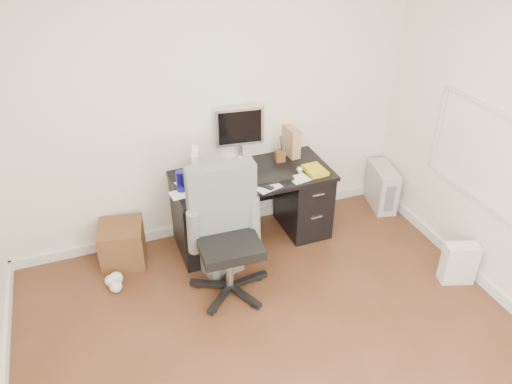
% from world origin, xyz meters
% --- Properties ---
extents(ground, '(4.00, 4.00, 0.00)m').
position_xyz_m(ground, '(0.00, 0.00, 0.00)').
color(ground, '#442816').
rests_on(ground, ground).
extents(room_shell, '(4.02, 4.02, 2.71)m').
position_xyz_m(room_shell, '(0.03, 0.03, 1.66)').
color(room_shell, silver).
rests_on(room_shell, ground).
extents(desk, '(1.50, 0.70, 0.75)m').
position_xyz_m(desk, '(0.30, 1.65, 0.40)').
color(desk, black).
rests_on(desk, ground).
extents(loose_papers, '(1.10, 0.60, 0.00)m').
position_xyz_m(loose_papers, '(0.10, 1.60, 0.75)').
color(loose_papers, silver).
rests_on(loose_papers, desk).
extents(lcd_monitor, '(0.49, 0.32, 0.59)m').
position_xyz_m(lcd_monitor, '(0.27, 1.91, 1.04)').
color(lcd_monitor, silver).
rests_on(lcd_monitor, desk).
extents(keyboard, '(0.50, 0.18, 0.03)m').
position_xyz_m(keyboard, '(0.38, 1.49, 0.76)').
color(keyboard, black).
rests_on(keyboard, desk).
extents(computer_mouse, '(0.08, 0.08, 0.07)m').
position_xyz_m(computer_mouse, '(0.73, 1.52, 0.78)').
color(computer_mouse, silver).
rests_on(computer_mouse, desk).
extents(travel_mug, '(0.11, 0.11, 0.20)m').
position_xyz_m(travel_mug, '(-0.39, 1.60, 0.85)').
color(travel_mug, '#151894').
rests_on(travel_mug, desk).
extents(white_binder, '(0.17, 0.25, 0.27)m').
position_xyz_m(white_binder, '(-0.20, 1.80, 0.88)').
color(white_binder, white).
rests_on(white_binder, desk).
extents(magazine_file, '(0.14, 0.26, 0.29)m').
position_xyz_m(magazine_file, '(0.80, 1.89, 0.90)').
color(magazine_file, '#9C724B').
rests_on(magazine_file, desk).
extents(pen_cup, '(0.12, 0.12, 0.27)m').
position_xyz_m(pen_cup, '(0.65, 1.81, 0.88)').
color(pen_cup, brown).
rests_on(pen_cup, desk).
extents(yellow_book, '(0.20, 0.25, 0.04)m').
position_xyz_m(yellow_book, '(0.88, 1.48, 0.77)').
color(yellow_book, gold).
rests_on(yellow_book, desk).
extents(paper_remote, '(0.28, 0.25, 0.02)m').
position_xyz_m(paper_remote, '(0.35, 1.39, 0.76)').
color(paper_remote, silver).
rests_on(paper_remote, desk).
extents(office_chair, '(0.69, 0.69, 1.17)m').
position_xyz_m(office_chair, '(-0.15, 1.01, 0.58)').
color(office_chair, '#595C59').
rests_on(office_chair, ground).
extents(pc_tower, '(0.31, 0.51, 0.48)m').
position_xyz_m(pc_tower, '(1.84, 1.71, 0.24)').
color(pc_tower, '#B4AEA2').
rests_on(pc_tower, ground).
extents(shopping_bag, '(0.34, 0.29, 0.39)m').
position_xyz_m(shopping_bag, '(1.80, 0.40, 0.20)').
color(shopping_bag, silver).
rests_on(shopping_bag, ground).
extents(wicker_basket, '(0.47, 0.47, 0.40)m').
position_xyz_m(wicker_basket, '(-0.97, 1.75, 0.20)').
color(wicker_basket, '#4E2D17').
rests_on(wicker_basket, ground).
extents(desk_printer, '(0.39, 0.35, 0.20)m').
position_xyz_m(desk_printer, '(-0.14, 1.31, 0.10)').
color(desk_printer, slate).
rests_on(desk_printer, ground).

